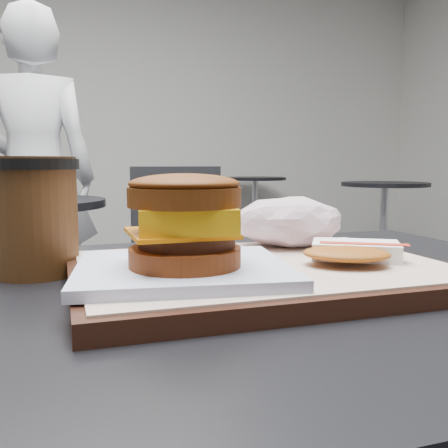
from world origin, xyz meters
TOP-DOWN VIEW (x-y plane):
  - serving_tray at (0.02, 0.00)m, footprint 0.38×0.28m
  - breakfast_sandwich at (-0.07, -0.03)m, footprint 0.21×0.20m
  - hash_brown at (0.11, -0.02)m, footprint 0.14×0.12m
  - crumpled_wrapper at (0.09, 0.09)m, footprint 0.14×0.11m
  - coffee_cup at (-0.20, 0.11)m, footprint 0.10×0.10m
  - neighbor_table at (-0.35, 1.65)m, footprint 0.70×0.70m
  - neighbor_chair at (0.19, 1.68)m, footprint 0.60×0.42m
  - patron at (-0.30, 2.19)m, footprint 0.64×0.45m
  - bg_table_near at (2.20, 2.80)m, footprint 0.66×0.66m
  - bg_table_far at (1.80, 4.50)m, footprint 0.66×0.66m

SIDE VIEW (x-z plane):
  - neighbor_chair at x=0.19m, z-range 0.07..0.95m
  - neighbor_table at x=-0.35m, z-range 0.18..0.93m
  - bg_table_near at x=2.20m, z-range 0.19..0.94m
  - bg_table_far at x=1.80m, z-range 0.19..0.94m
  - serving_tray at x=0.02m, z-range 0.77..0.79m
  - hash_brown at x=0.11m, z-range 0.79..0.81m
  - crumpled_wrapper at x=0.09m, z-range 0.79..0.85m
  - patron at x=-0.30m, z-range 0.00..1.64m
  - breakfast_sandwich at x=-0.07m, z-range 0.78..0.88m
  - coffee_cup at x=-0.20m, z-range 0.78..0.90m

